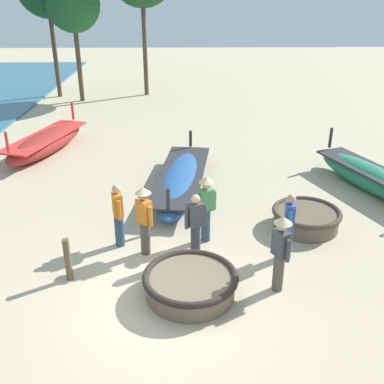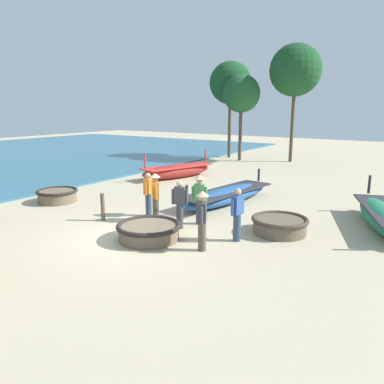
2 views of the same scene
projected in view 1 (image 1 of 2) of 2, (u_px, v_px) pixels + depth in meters
ground_plane at (167, 301)px, 8.82m from camera, size 80.00×80.00×0.00m
coracle_far_left at (306, 218)px, 11.40m from camera, size 1.75×1.75×0.51m
coracle_nearest at (190, 283)px, 8.90m from camera, size 1.91×1.91×0.50m
long_boat_green_hull at (181, 180)px, 13.51m from camera, size 1.95×5.38×1.12m
long_boat_red_hull at (46, 142)px, 16.49m from camera, size 2.42×4.63×1.42m
long_boat_ochre_hull at (371, 177)px, 13.50m from camera, size 2.52×4.49×1.38m
fisherman_by_coracle at (281, 249)px, 8.77m from camera, size 0.36×0.48×1.67m
fisherman_hauling at (118, 214)px, 10.38m from camera, size 0.30×0.52×1.57m
fisherman_standing_left at (289, 225)px, 9.92m from camera, size 0.28×0.52×1.57m
fisherman_crouching at (196, 225)px, 9.91m from camera, size 0.49×0.34×1.57m
fisherman_standing_right at (206, 205)px, 10.54m from camera, size 0.50×0.36×1.67m
fisherman_with_hat at (144, 217)px, 10.01m from camera, size 0.39×0.41×1.67m
mooring_post_mid_beach at (68, 260)px, 9.28m from camera, size 0.14×0.14×0.97m
tree_leftmost at (73, 5)px, 22.25m from camera, size 2.70×2.70×6.14m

